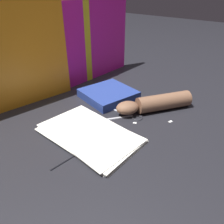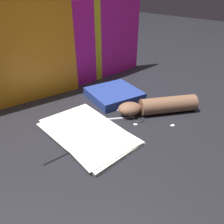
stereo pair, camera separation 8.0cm
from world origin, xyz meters
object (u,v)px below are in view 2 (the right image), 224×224
at_px(scissors, 133,116).
at_px(hand_forearm, 159,106).
at_px(paper_stack, 88,133).
at_px(book_closed, 114,94).

distance_m(scissors, hand_forearm, 0.12).
distance_m(paper_stack, scissors, 0.21).
bearing_deg(paper_stack, hand_forearm, -11.96).
xyz_separation_m(paper_stack, book_closed, (0.27, 0.16, 0.01)).
bearing_deg(book_closed, hand_forearm, -77.55).
bearing_deg(paper_stack, book_closed, 31.27).
xyz_separation_m(scissors, hand_forearm, (0.11, -0.05, 0.03)).
height_order(book_closed, scissors, book_closed).
height_order(paper_stack, scissors, paper_stack).
height_order(book_closed, hand_forearm, hand_forearm).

